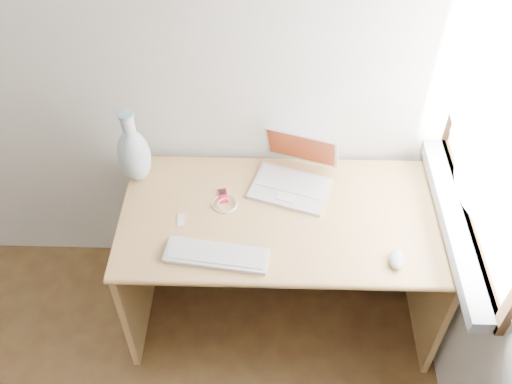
{
  "coord_description": "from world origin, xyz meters",
  "views": [
    {
      "loc": [
        0.95,
        -0.19,
        2.47
      ],
      "look_at": [
        0.91,
        1.35,
        0.88
      ],
      "focal_mm": 40.0,
      "sensor_mm": 36.0,
      "label": 1
    }
  ],
  "objects_px": {
    "desk": "(283,232)",
    "vase": "(134,154)",
    "external_keyboard": "(216,255)",
    "laptop": "(290,174)"
  },
  "relations": [
    {
      "from": "desk",
      "to": "vase",
      "type": "distance_m",
      "value": 0.74
    },
    {
      "from": "laptop",
      "to": "external_keyboard",
      "type": "xyz_separation_m",
      "value": [
        -0.29,
        -0.41,
        -0.04
      ]
    },
    {
      "from": "laptop",
      "to": "vase",
      "type": "distance_m",
      "value": 0.67
    },
    {
      "from": "desk",
      "to": "external_keyboard",
      "type": "distance_m",
      "value": 0.46
    },
    {
      "from": "desk",
      "to": "vase",
      "type": "relative_size",
      "value": 3.83
    },
    {
      "from": "desk",
      "to": "laptop",
      "type": "relative_size",
      "value": 3.62
    },
    {
      "from": "laptop",
      "to": "external_keyboard",
      "type": "distance_m",
      "value": 0.51
    },
    {
      "from": "desk",
      "to": "laptop",
      "type": "distance_m",
      "value": 0.28
    },
    {
      "from": "external_keyboard",
      "to": "vase",
      "type": "relative_size",
      "value": 1.16
    },
    {
      "from": "laptop",
      "to": "external_keyboard",
      "type": "bearing_deg",
      "value": -107.13
    }
  ]
}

